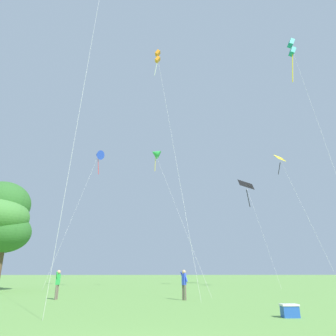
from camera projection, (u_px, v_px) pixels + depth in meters
name	position (u px, v px, depth m)	size (l,w,h in m)	color
kite_yellow_diamond	(281.00, 164.00, 33.62)	(2.25, 5.86, 13.90)	yellow
kite_teal_box	(292.00, 49.00, 34.04)	(2.22, 9.12, 26.08)	teal
kite_blue_delta	(98.00, 155.00, 38.78)	(3.47, 7.97, 16.19)	blue
kite_black_large	(247.00, 189.00, 41.55)	(2.16, 10.50, 13.61)	black
kite_green_small	(156.00, 154.00, 34.34)	(4.20, 12.19, 14.71)	green
kite_orange_box	(158.00, 58.00, 31.15)	(2.77, 8.93, 22.95)	orange
person_near_tree	(184.00, 282.00, 17.80)	(0.43, 0.43, 1.64)	#665B4C
person_in_red_shirt	(58.00, 282.00, 18.18)	(0.22, 0.53, 1.63)	#665B4C
tree_right_cluster	(1.00, 217.00, 27.58)	(5.51, 5.66, 9.45)	brown
picnic_cooler	(290.00, 311.00, 10.83)	(0.60, 0.40, 0.44)	#2351B2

